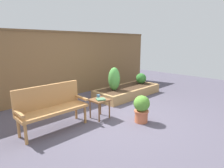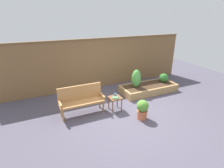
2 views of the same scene
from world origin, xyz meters
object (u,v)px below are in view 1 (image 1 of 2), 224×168
Objects in this scene: book_on_table at (101,99)px; cup_on_table at (98,96)px; garden_bench at (51,104)px; side_table at (100,103)px; potted_boxwood at (142,108)px; shrub_near_bench at (114,79)px; shrub_far_corner at (141,78)px.

cup_on_table is at bearing 90.86° from book_on_table.
side_table is (1.08, -0.30, -0.15)m from garden_bench.
cup_on_table is 0.54× the size of book_on_table.
cup_on_table is at bearing 116.48° from potted_boxwood.
book_on_table is 0.27× the size of shrub_near_bench.
cup_on_table is at bearing 62.43° from side_table.
shrub_far_corner is (2.24, 1.69, 0.14)m from potted_boxwood.
potted_boxwood is at bearing -115.78° from shrub_near_bench.
potted_boxwood is 2.81m from shrub_far_corner.
shrub_far_corner is at bearing 42.53° from book_on_table.
book_on_table is 0.31× the size of potted_boxwood.
potted_boxwood is (0.48, -0.95, -0.17)m from cup_on_table.
garden_bench is at bearing 164.51° from side_table.
shrub_far_corner is at bearing 17.01° from side_table.
cup_on_table is 0.15× the size of shrub_near_bench.
potted_boxwood reaches higher than book_on_table.
shrub_near_bench reaches higher than shrub_far_corner.
garden_bench is 3.79× the size of shrub_far_corner.
shrub_far_corner reaches higher than book_on_table.
book_on_table is 2.94m from shrub_far_corner.
side_table is 1.26× the size of shrub_far_corner.
potted_boxwood is at bearing -57.81° from side_table.
garden_bench is 1.13m from book_on_table.
side_table is 1.62m from shrub_near_bench.
cup_on_table reaches higher than side_table.
side_table is 0.65× the size of shrub_near_bench.
side_table is 1.00m from potted_boxwood.
cup_on_table is at bearing -164.77° from shrub_far_corner.
shrub_far_corner reaches higher than potted_boxwood.
potted_boxwood is at bearing -142.93° from shrub_far_corner.
shrub_near_bench is at bearing 180.00° from shrub_far_corner.
cup_on_table is 1.50m from shrub_near_bench.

